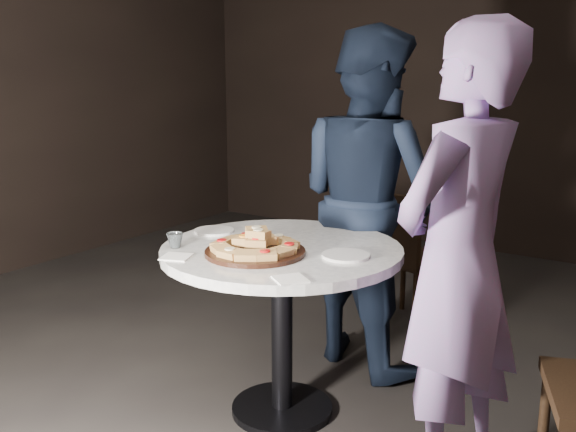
% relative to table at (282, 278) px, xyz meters
% --- Properties ---
extents(floor, '(7.00, 7.00, 0.00)m').
position_rel_table_xyz_m(floor, '(-0.06, -0.14, -0.66)').
color(floor, black).
rests_on(floor, ground).
extents(table, '(1.29, 1.29, 0.81)m').
position_rel_table_xyz_m(table, '(0.00, 0.00, 0.00)').
color(table, black).
rests_on(table, ground).
extents(serving_board, '(0.54, 0.54, 0.02)m').
position_rel_table_xyz_m(serving_board, '(-0.02, -0.17, 0.16)').
color(serving_board, black).
rests_on(serving_board, table).
extents(focaccia_pile, '(0.37, 0.38, 0.10)m').
position_rel_table_xyz_m(focaccia_pile, '(-0.02, -0.17, 0.20)').
color(focaccia_pile, '#AA7B42').
rests_on(focaccia_pile, serving_board).
extents(plate_left, '(0.25, 0.25, 0.01)m').
position_rel_table_xyz_m(plate_left, '(-0.42, 0.03, 0.16)').
color(plate_left, white).
rests_on(plate_left, table).
extents(plate_right, '(0.22, 0.22, 0.01)m').
position_rel_table_xyz_m(plate_right, '(0.32, 0.01, 0.16)').
color(plate_right, white).
rests_on(plate_right, table).
extents(water_glass, '(0.09, 0.09, 0.07)m').
position_rel_table_xyz_m(water_glass, '(-0.38, -0.28, 0.19)').
color(water_glass, silver).
rests_on(water_glass, table).
extents(napkin_near, '(0.15, 0.15, 0.01)m').
position_rel_table_xyz_m(napkin_near, '(-0.27, -0.39, 0.15)').
color(napkin_near, white).
rests_on(napkin_near, table).
extents(napkin_far, '(0.16, 0.16, 0.01)m').
position_rel_table_xyz_m(napkin_far, '(0.30, -0.37, 0.15)').
color(napkin_far, white).
rests_on(napkin_far, table).
extents(chair_far, '(0.49, 0.50, 0.87)m').
position_rel_table_xyz_m(chair_far, '(0.02, 1.27, -0.16)').
color(chair_far, black).
rests_on(chair_far, ground).
extents(diner_navy, '(1.06, 0.94, 1.81)m').
position_rel_table_xyz_m(diner_navy, '(0.04, 0.76, 0.24)').
color(diner_navy, black).
rests_on(diner_navy, ground).
extents(diner_teal, '(0.56, 0.72, 1.77)m').
position_rel_table_xyz_m(diner_teal, '(0.81, -0.01, 0.22)').
color(diner_teal, '#866DAA').
rests_on(diner_teal, ground).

